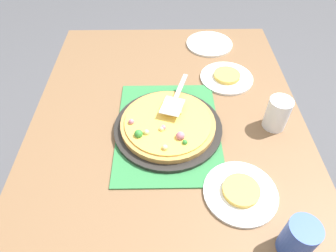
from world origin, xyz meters
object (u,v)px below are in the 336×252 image
plate_far_right (226,78)px  served_slice_left (241,190)px  pizza_pan (168,127)px  cup_near (277,114)px  pizza_server (176,97)px  plate_near_left (240,193)px  served_slice_right (227,75)px  plate_side (209,44)px  cup_far (298,238)px  pizza (168,124)px

plate_far_right → served_slice_left: served_slice_left is taller
pizza_pan → served_slice_left: size_ratio=3.45×
cup_near → pizza_server: cup_near is taller
plate_near_left → plate_far_right: same height
served_slice_right → cup_near: (-0.27, -0.13, 0.04)m
plate_side → cup_far: bearing=-173.7°
served_slice_right → cup_near: size_ratio=0.92×
pizza → served_slice_left: (-0.26, -0.21, -0.02)m
served_slice_right → cup_far: cup_far is taller
pizza_server → cup_near: bearing=-102.5°
cup_near → plate_far_right: bearing=25.3°
cup_far → served_slice_right: bearing=5.1°
plate_far_right → plate_side: 0.27m
cup_far → pizza: bearing=37.0°
plate_side → pizza_server: size_ratio=0.95×
plate_side → served_slice_left: served_slice_left is taller
plate_near_left → served_slice_left: 0.01m
pizza_pan → cup_far: bearing=-143.2°
cup_near → served_slice_right: bearing=25.3°
plate_far_right → pizza_server: bearing=131.3°
pizza_pan → pizza_server: (0.09, -0.03, 0.06)m
plate_far_right → plate_near_left: bearing=175.7°
pizza → plate_near_left: bearing=-140.6°
pizza_pan → served_slice_right: bearing=-41.2°
plate_near_left → cup_far: (-0.16, -0.10, 0.06)m
plate_near_left → cup_far: size_ratio=1.83×
pizza_pan → pizza: (-0.00, 0.00, 0.02)m
pizza_pan → plate_far_right: pizza_pan is taller
pizza_pan → plate_near_left: 0.33m
cup_near → plate_side: bearing=17.7°
pizza_pan → served_slice_right: size_ratio=3.45×
plate_far_right → plate_side: (0.27, 0.04, 0.00)m
served_slice_left → served_slice_right: size_ratio=1.00×
pizza → cup_far: 0.52m
pizza_pan → plate_near_left: bearing=-140.9°
plate_near_left → cup_far: bearing=-147.1°
served_slice_left → pizza_server: (0.35, 0.18, 0.05)m
pizza → plate_near_left: (-0.26, -0.21, -0.03)m
served_slice_right → cup_near: 0.30m
pizza_pan → plate_near_left: size_ratio=1.73×
plate_far_right → cup_far: (-0.71, -0.06, 0.06)m
served_slice_left → pizza_server: size_ratio=0.47×
served_slice_right → plate_side: bearing=9.3°
plate_side → served_slice_right: (-0.27, -0.04, 0.01)m
cup_near → cup_far: 0.44m
plate_side → cup_near: cup_near is taller
plate_far_right → served_slice_left: (-0.55, 0.04, 0.01)m
served_slice_left → cup_near: 0.32m
plate_side → cup_near: size_ratio=1.83×
pizza → plate_far_right: pizza is taller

